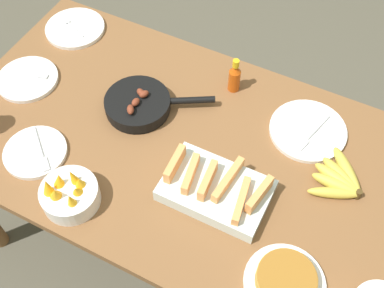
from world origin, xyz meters
name	(u,v)px	position (x,y,z in m)	size (l,w,h in m)	color
ground_plane	(192,241)	(0.00, 0.00, 0.00)	(14.00, 14.00, 0.00)	#565142
dining_table	(192,164)	(0.00, 0.00, 0.67)	(1.72, 0.92, 0.76)	brown
banana_bunch	(340,180)	(0.48, 0.09, 0.78)	(0.18, 0.23, 0.04)	gold
melon_tray	(216,189)	(0.15, -0.12, 0.80)	(0.33, 0.22, 0.10)	silver
skillet	(139,104)	(-0.25, 0.07, 0.79)	(0.36, 0.26, 0.08)	black
frittata_plate_center	(285,281)	(0.44, -0.30, 0.79)	(0.23, 0.23, 0.06)	white
empty_plate_near_front	(75,28)	(-0.69, 0.31, 0.77)	(0.24, 0.24, 0.02)	white
empty_plate_far_left	(35,152)	(-0.46, -0.25, 0.77)	(0.21, 0.21, 0.02)	white
empty_plate_far_right	(308,131)	(0.32, 0.25, 0.77)	(0.27, 0.27, 0.02)	white
empty_plate_mid_edge	(27,80)	(-0.69, 0.00, 0.77)	(0.23, 0.23, 0.02)	white
fruit_bowl_citrus	(69,194)	(-0.25, -0.35, 0.81)	(0.18, 0.18, 0.12)	white
hot_sauce_bottle	(235,77)	(0.01, 0.31, 0.83)	(0.04, 0.04, 0.14)	#C64C0F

